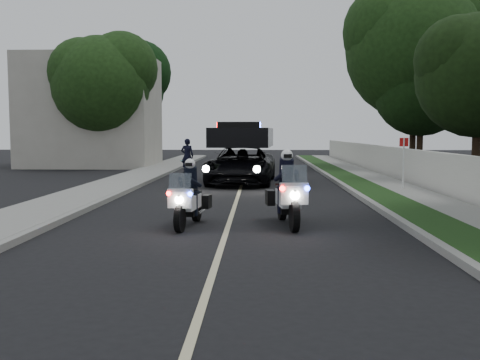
{
  "coord_description": "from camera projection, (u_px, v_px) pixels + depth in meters",
  "views": [
    {
      "loc": [
        0.72,
        -9.16,
        2.2
      ],
      "look_at": [
        0.24,
        4.69,
        1.0
      ],
      "focal_mm": 41.26,
      "sensor_mm": 36.0,
      "label": 1
    }
  ],
  "objects": [
    {
      "name": "sign_post",
      "position": [
        403.0,
        192.0,
        20.21
      ],
      "size": [
        0.4,
        0.4,
        2.07
      ],
      "primitive_type": null,
      "rotation": [
        0.0,
        0.0,
        -0.26
      ],
      "color": "#B0160C",
      "rests_on": "ground"
    },
    {
      "name": "cyclist",
      "position": [
        187.0,
        177.0,
        27.0
      ],
      "size": [
        0.62,
        0.42,
        1.7
      ],
      "primitive_type": "imported",
      "rotation": [
        0.0,
        0.0,
        3.12
      ],
      "color": "black",
      "rests_on": "ground"
    },
    {
      "name": "police_moto_left",
      "position": [
        189.0,
        226.0,
        12.93
      ],
      "size": [
        0.89,
        1.94,
        1.59
      ],
      "primitive_type": null,
      "rotation": [
        0.0,
        0.0,
        -0.13
      ],
      "color": "white",
      "rests_on": "ground"
    },
    {
      "name": "tree_right_e",
      "position": [
        419.0,
        170.0,
        32.06
      ],
      "size": [
        6.89,
        6.89,
        9.16
      ],
      "primitive_type": null,
      "rotation": [
        0.0,
        0.0,
        0.3
      ],
      "color": "black",
      "rests_on": "ground"
    },
    {
      "name": "tree_left_far",
      "position": [
        123.0,
        162.0,
        41.27
      ],
      "size": [
        7.92,
        7.92,
        10.69
      ],
      "primitive_type": null,
      "rotation": [
        0.0,
        0.0,
        0.28
      ],
      "color": "black",
      "rests_on": "ground"
    },
    {
      "name": "property_wall",
      "position": [
        444.0,
        174.0,
        18.99
      ],
      "size": [
        0.22,
        60.0,
        1.5
      ],
      "primitive_type": "cube",
      "color": "beige",
      "rests_on": "ground"
    },
    {
      "name": "sidewalk_left",
      "position": [
        91.0,
        193.0,
        19.47
      ],
      "size": [
        2.0,
        60.0,
        0.16
      ],
      "primitive_type": "cube",
      "color": "gray",
      "rests_on": "ground"
    },
    {
      "name": "police_suv",
      "position": [
        241.0,
        184.0,
        23.7
      ],
      "size": [
        3.08,
        5.96,
        2.81
      ],
      "primitive_type": "imported",
      "rotation": [
        0.0,
        0.0,
        -0.07
      ],
      "color": "black",
      "rests_on": "ground"
    },
    {
      "name": "building_far",
      "position": [
        92.0,
        112.0,
        35.26
      ],
      "size": [
        8.0,
        6.0,
        7.0
      ],
      "primitive_type": "cube",
      "color": "#A8A396",
      "rests_on": "ground"
    },
    {
      "name": "bicycle",
      "position": [
        187.0,
        177.0,
        27.0
      ],
      "size": [
        0.58,
        1.62,
        0.85
      ],
      "primitive_type": "imported",
      "rotation": [
        0.0,
        0.0,
        -0.01
      ],
      "color": "black",
      "rests_on": "ground"
    },
    {
      "name": "police_moto_right",
      "position": [
        287.0,
        225.0,
        13.08
      ],
      "size": [
        0.98,
        2.19,
        1.8
      ],
      "primitive_type": null,
      "rotation": [
        0.0,
        0.0,
        0.11
      ],
      "color": "silver",
      "rests_on": "ground"
    },
    {
      "name": "lane_marking",
      "position": [
        238.0,
        195.0,
        19.3
      ],
      "size": [
        0.12,
        50.0,
        0.01
      ],
      "primitive_type": "cube",
      "color": "#BFB78C",
      "rests_on": "ground"
    },
    {
      "name": "tree_left_near",
      "position": [
        103.0,
        169.0,
        33.42
      ],
      "size": [
        6.81,
        6.81,
        9.76
      ],
      "primitive_type": null,
      "rotation": [
        0.0,
        0.0,
        0.18
      ],
      "color": "#1D3E14",
      "rests_on": "ground"
    },
    {
      "name": "tree_right_c",
      "position": [
        475.0,
        182.0,
        24.47
      ],
      "size": [
        5.83,
        5.83,
        9.06
      ],
      "primitive_type": null,
      "rotation": [
        0.0,
        0.0,
        -0.08
      ],
      "color": "black",
      "rests_on": "ground"
    },
    {
      "name": "curb_left",
      "position": [
        122.0,
        193.0,
        19.43
      ],
      "size": [
        0.2,
        60.0,
        0.15
      ],
      "primitive_type": "cube",
      "color": "gray",
      "rests_on": "ground"
    },
    {
      "name": "tree_right_d",
      "position": [
        412.0,
        169.0,
        32.94
      ],
      "size": [
        9.83,
        9.83,
        13.6
      ],
      "primitive_type": null,
      "rotation": [
        0.0,
        0.0,
        -0.23
      ],
      "color": "#1B3B13",
      "rests_on": "ground"
    },
    {
      "name": "grass_verge",
      "position": [
        376.0,
        194.0,
        19.13
      ],
      "size": [
        1.2,
        60.0,
        0.16
      ],
      "primitive_type": "cube",
      "color": "#193814",
      "rests_on": "ground"
    },
    {
      "name": "sidewalk_right",
      "position": [
        414.0,
        194.0,
        19.08
      ],
      "size": [
        1.4,
        60.0,
        0.16
      ],
      "primitive_type": "cube",
      "color": "gray",
      "rests_on": "ground"
    },
    {
      "name": "curb_right",
      "position": [
        356.0,
        194.0,
        19.15
      ],
      "size": [
        0.2,
        60.0,
        0.15
      ],
      "primitive_type": "cube",
      "color": "gray",
      "rests_on": "ground"
    },
    {
      "name": "ground",
      "position": [
        216.0,
        263.0,
        9.34
      ],
      "size": [
        120.0,
        120.0,
        0.0
      ],
      "primitive_type": "plane",
      "color": "black",
      "rests_on": "ground"
    }
  ]
}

